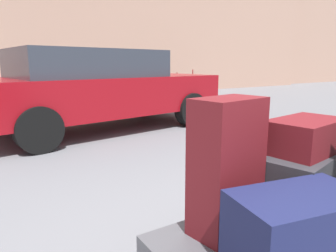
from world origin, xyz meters
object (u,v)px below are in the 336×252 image
Objects in this scene: duffel_bag_navy_stacked_top at (298,235)px; bollard_kerb_mid at (158,88)px; luggage_cart at (292,245)px; suitcase_maroon_front_right at (227,167)px; bicycle_leaning at (182,85)px; parked_car at (99,88)px; bollard_kerb_near at (121,90)px; duffel_bag_maroon_topmost_pile at (306,135)px; bollard_kerb_far at (192,86)px; duffel_bag_charcoal_front_left at (302,181)px.

bollard_kerb_mid is at bearing 74.16° from duffel_bag_navy_stacked_top.
bollard_kerb_mid reaches higher than luggage_cart.
suitcase_maroon_front_right is at bearing 143.01° from luggage_cart.
bicycle_leaning is at bearing 68.88° from duffel_bag_navy_stacked_top.
parked_car is (0.87, 4.68, 0.25)m from duffel_bag_navy_stacked_top.
duffel_bag_maroon_topmost_pile is at bearing -106.68° from bollard_kerb_near.
suitcase_maroon_front_right is (-0.28, 0.21, 0.41)m from luggage_cart.
bollard_kerb_near is 1.00× the size of bollard_kerb_far.
bollard_kerb_mid is 1.43m from bollard_kerb_far.
luggage_cart is 8.67m from bollard_kerb_near.
duffel_bag_navy_stacked_top is at bearing -143.28° from luggage_cart.
duffel_bag_charcoal_front_left is 0.89× the size of bollard_kerb_near.
duffel_bag_navy_stacked_top is 10.22m from bollard_kerb_far.
parked_car is 6.10× the size of bollard_kerb_mid.
luggage_cart is 0.59m from duffel_bag_maroon_topmost_pile.
bicycle_leaning is at bearing 25.70° from bollard_kerb_mid.
suitcase_maroon_front_right is 9.14m from bollard_kerb_mid.
bollard_kerb_far is at bearing 0.00° from bollard_kerb_mid.
bicycle_leaning is at bearing 58.24° from luggage_cart.
luggage_cart is at bearing -108.01° from bollard_kerb_near.
parked_car is at bearing -132.59° from bollard_kerb_mid.
luggage_cart is 4.55m from parked_car.
suitcase_maroon_front_right is at bearing 164.97° from duffel_bag_maroon_topmost_pile.
parked_car is (0.88, 4.28, 0.08)m from suitcase_maroon_front_right.
duffel_bag_charcoal_front_left is 0.96× the size of suitcase_maroon_front_right.
bollard_kerb_mid is (-1.49, -0.72, -0.00)m from bicycle_leaning.
bollard_kerb_near is (2.08, 3.76, -0.39)m from parked_car.
suitcase_maroon_front_right reaches higher than duffel_bag_maroon_topmost_pile.
suitcase_maroon_front_right reaches higher than duffel_bag_navy_stacked_top.
parked_car is (0.60, 4.49, 0.49)m from luggage_cart.
duffel_bag_navy_stacked_top is 0.74× the size of bollard_kerb_near.
bicycle_leaning reaches higher than bollard_kerb_mid.
duffel_bag_navy_stacked_top is at bearing -122.39° from bicycle_leaning.
duffel_bag_maroon_topmost_pile reaches higher than bollard_kerb_far.
bollard_kerb_near is (2.43, 8.10, -0.15)m from duffel_bag_charcoal_front_left.
bicycle_leaning is (5.55, 8.96, 0.10)m from luggage_cart.
bollard_kerb_mid is at bearing 47.41° from parked_car.
duffel_bag_charcoal_front_left is at bearing -122.90° from bollard_kerb_far.
bollard_kerb_near is at bearing 60.09° from duffel_bag_charcoal_front_left.
suitcase_maroon_front_right is at bearing -118.38° from bollard_kerb_mid.
suitcase_maroon_front_right is (-0.53, 0.07, 0.17)m from duffel_bag_charcoal_front_left.
duffel_bag_maroon_topmost_pile is (0.25, 0.15, 0.52)m from luggage_cart.
parked_car is at bearing 90.77° from duffel_bag_navy_stacked_top.
luggage_cart is at bearing 48.00° from duffel_bag_navy_stacked_top.
duffel_bag_charcoal_front_left is 8.46m from bollard_kerb_near.
bollard_kerb_far reaches higher than luggage_cart.
duffel_bag_maroon_topmost_pile is 0.64× the size of bollard_kerb_mid.
parked_car reaches higher than duffel_bag_charcoal_front_left.
bollard_kerb_near is at bearing 65.26° from duffel_bag_maroon_topmost_pile.
parked_car reaches higher than suitcase_maroon_front_right.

